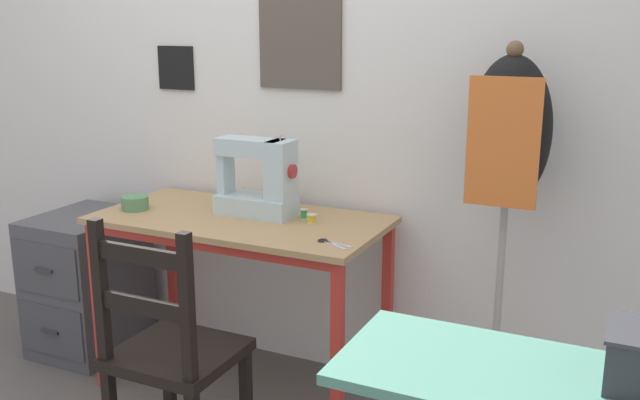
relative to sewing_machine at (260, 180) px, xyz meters
name	(u,v)px	position (x,y,z in m)	size (l,w,h in m)	color
wall_back	(281,83)	(-0.06, 0.30, 0.36)	(10.00, 0.07, 2.55)	silver
sewing_table	(239,239)	(-0.06, -0.08, -0.24)	(1.19, 0.59, 0.76)	tan
sewing_machine	(260,180)	(0.00, 0.00, 0.00)	(0.34, 0.16, 0.34)	silver
fabric_bowl	(135,202)	(-0.53, -0.15, -0.12)	(0.12, 0.12, 0.06)	#56895B
scissors	(329,243)	(0.41, -0.22, -0.15)	(0.15, 0.09, 0.01)	silver
thread_spool_near_machine	(304,214)	(0.18, 0.03, -0.13)	(0.03, 0.03, 0.04)	green
thread_spool_mid_table	(312,219)	(0.24, -0.02, -0.13)	(0.04, 0.04, 0.04)	yellow
wooden_chair	(172,356)	(0.03, -0.67, -0.47)	(0.40, 0.38, 0.93)	black
filing_cabinet	(88,283)	(-0.93, -0.05, -0.58)	(0.40, 0.51, 0.66)	#4C4C51
dress_form	(508,161)	(0.97, 0.08, 0.15)	(0.32, 0.32, 1.47)	#846647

